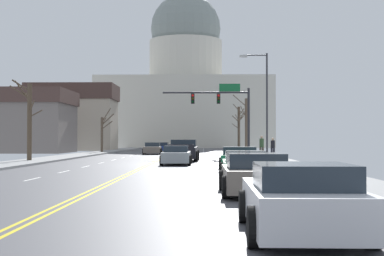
# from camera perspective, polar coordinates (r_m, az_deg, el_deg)

# --- Properties ---
(ground) EXTENTS (20.00, 180.00, 0.20)m
(ground) POSITION_cam_1_polar(r_m,az_deg,el_deg) (36.77, -4.31, -3.64)
(ground) COLOR #47474C
(signal_gantry) EXTENTS (7.91, 0.41, 6.51)m
(signal_gantry) POSITION_cam_1_polar(r_m,az_deg,el_deg) (51.01, 3.25, 2.40)
(signal_gantry) COLOR #28282D
(signal_gantry) RESTS_ON ground
(street_lamp_right) EXTENTS (2.09, 0.24, 7.86)m
(street_lamp_right) POSITION_cam_1_polar(r_m,az_deg,el_deg) (41.89, 7.26, 3.18)
(street_lamp_right) COLOR #333338
(street_lamp_right) RESTS_ON ground
(capitol_building) EXTENTS (32.37, 23.02, 32.56)m
(capitol_building) POSITION_cam_1_polar(r_m,az_deg,el_deg) (110.44, -0.65, 3.67)
(capitol_building) COLOR beige
(capitol_building) RESTS_ON ground
(sedan_near_00) EXTENTS (2.09, 4.35, 1.17)m
(sedan_near_00) POSITION_cam_1_polar(r_m,az_deg,el_deg) (47.74, -1.15, -2.41)
(sedan_near_00) COLOR #B71414
(sedan_near_00) RESTS_ON ground
(pickup_truck_near_01) EXTENTS (2.39, 5.56, 1.59)m
(pickup_truck_near_01) POSITION_cam_1_polar(r_m,az_deg,el_deg) (42.07, -0.89, -2.36)
(pickup_truck_near_01) COLOR black
(pickup_truck_near_01) RESTS_ON ground
(sedan_near_02) EXTENTS (1.95, 4.58, 1.20)m
(sedan_near_02) POSITION_cam_1_polar(r_m,az_deg,el_deg) (36.05, -1.59, -2.82)
(sedan_near_02) COLOR #9EA3A8
(sedan_near_02) RESTS_ON ground
(sedan_near_03) EXTENTS (2.17, 4.30, 1.24)m
(sedan_near_03) POSITION_cam_1_polar(r_m,az_deg,el_deg) (29.20, 4.78, -3.17)
(sedan_near_03) COLOR #1E7247
(sedan_near_03) RESTS_ON ground
(sedan_near_04) EXTENTS (2.02, 4.49, 1.17)m
(sedan_near_04) POSITION_cam_1_polar(r_m,az_deg,el_deg) (22.87, 5.36, -3.83)
(sedan_near_04) COLOR #1E7247
(sedan_near_04) RESTS_ON ground
(sedan_near_05) EXTENTS (2.08, 4.21, 1.23)m
(sedan_near_05) POSITION_cam_1_polar(r_m,az_deg,el_deg) (16.84, 6.44, -4.75)
(sedan_near_05) COLOR #6B6056
(sedan_near_05) RESTS_ON ground
(sedan_near_06) EXTENTS (2.03, 4.23, 1.24)m
(sedan_near_06) POSITION_cam_1_polar(r_m,az_deg,el_deg) (9.93, 10.96, -7.24)
(sedan_near_06) COLOR silver
(sedan_near_06) RESTS_ON ground
(sedan_oncoming_00) EXTENTS (2.07, 4.67, 1.26)m
(sedan_oncoming_00) POSITION_cam_1_polar(r_m,az_deg,el_deg) (60.21, -4.02, -2.10)
(sedan_oncoming_00) COLOR #6B6056
(sedan_oncoming_00) RESTS_ON ground
(sedan_oncoming_01) EXTENTS (2.05, 4.58, 1.19)m
(sedan_oncoming_01) POSITION_cam_1_polar(r_m,az_deg,el_deg) (71.97, -3.10, -1.97)
(sedan_oncoming_01) COLOR navy
(sedan_oncoming_01) RESTS_ON ground
(flank_building_00) EXTENTS (11.83, 9.86, 7.44)m
(flank_building_00) POSITION_cam_1_polar(r_m,az_deg,el_deg) (69.93, -16.96, 0.69)
(flank_building_00) COLOR slate
(flank_building_00) RESTS_ON ground
(flank_building_01) EXTENTS (12.30, 7.43, 9.33)m
(flank_building_01) POSITION_cam_1_polar(r_m,az_deg,el_deg) (81.61, -11.98, 1.09)
(flank_building_01) COLOR #B2A38E
(flank_building_01) RESTS_ON ground
(bare_tree_00) EXTENTS (2.03, 2.40, 5.53)m
(bare_tree_00) POSITION_cam_1_polar(r_m,az_deg,el_deg) (79.61, 4.78, -0.26)
(bare_tree_00) COLOR brown
(bare_tree_00) RESTS_ON ground
(bare_tree_01) EXTENTS (2.30, 1.95, 5.70)m
(bare_tree_01) POSITION_cam_1_polar(r_m,az_deg,el_deg) (41.30, -16.22, 0.93)
(bare_tree_01) COLOR #4C3D2D
(bare_tree_01) RESTS_ON ground
(bare_tree_02) EXTENTS (1.48, 1.94, 6.05)m
(bare_tree_02) POSITION_cam_1_polar(r_m,az_deg,el_deg) (56.93, 5.49, 0.34)
(bare_tree_02) COLOR brown
(bare_tree_02) RESTS_ON ground
(bare_tree_03) EXTENTS (1.84, 1.54, 5.10)m
(bare_tree_03) POSITION_cam_1_polar(r_m,az_deg,el_deg) (65.86, -9.04, -0.36)
(bare_tree_03) COLOR brown
(bare_tree_03) RESTS_ON ground
(bare_tree_04) EXTENTS (1.80, 2.24, 6.83)m
(bare_tree_04) POSITION_cam_1_polar(r_m,az_deg,el_deg) (84.49, 4.78, 0.13)
(bare_tree_04) COLOR #4C3D2D
(bare_tree_04) RESTS_ON ground
(pedestrian_00) EXTENTS (0.35, 0.34, 1.75)m
(pedestrian_00) POSITION_cam_1_polar(r_m,az_deg,el_deg) (43.91, 7.08, -1.80)
(pedestrian_00) COLOR #4C4238
(pedestrian_00) RESTS_ON ground
(pedestrian_01) EXTENTS (0.35, 0.34, 1.60)m
(pedestrian_01) POSITION_cam_1_polar(r_m,az_deg,el_deg) (45.77, 8.20, -1.88)
(pedestrian_01) COLOR black
(pedestrian_01) RESTS_ON ground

